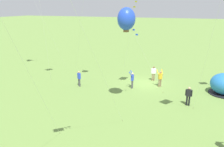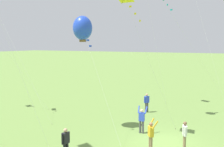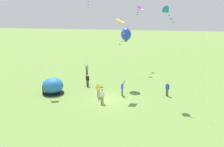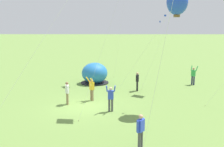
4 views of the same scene
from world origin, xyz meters
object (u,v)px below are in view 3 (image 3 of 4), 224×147
(person_center_field, at_px, (102,95))
(kite_yellow, at_px, (121,23))
(person_near_tent, at_px, (167,88))
(kite_teal, at_px, (167,11))
(kite_blue, at_px, (126,34))
(kite_white, at_px, (142,12))
(kite_pink, at_px, (89,0))
(person_flying_kite, at_px, (122,88))
(person_watching_sky, at_px, (88,80))
(person_strolling, at_px, (99,90))
(kite_purple, at_px, (138,10))
(person_arms_raised, at_px, (87,70))
(popup_tent, at_px, (53,86))

(person_center_field, relative_size, kite_yellow, 0.18)
(person_near_tent, distance_m, person_center_field, 8.54)
(kite_teal, height_order, kite_blue, kite_teal)
(kite_white, bearing_deg, kite_pink, -124.30)
(person_flying_kite, xyz_separation_m, kite_blue, (-0.63, 4.38, 6.36))
(kite_teal, bearing_deg, person_watching_sky, 170.00)
(person_center_field, height_order, person_strolling, person_strolling)
(person_center_field, height_order, kite_blue, kite_blue)
(person_center_field, relative_size, kite_pink, 0.13)
(person_strolling, distance_m, kite_purple, 18.62)
(person_watching_sky, relative_size, kite_teal, 0.16)
(person_arms_raised, xyz_separation_m, person_strolling, (5.60, -9.56, 0.00))
(person_flying_kite, xyz_separation_m, kite_purple, (-0.68, 14.14, 9.87))
(popup_tent, distance_m, kite_yellow, 11.89)
(kite_yellow, xyz_separation_m, kite_purple, (-0.15, 13.17, 1.87))
(person_flying_kite, bearing_deg, person_near_tent, 15.44)
(person_center_field, xyz_separation_m, kite_blue, (0.97, 7.65, 6.39))
(person_arms_raised, relative_size, kite_pink, 0.15)
(person_near_tent, height_order, person_watching_sky, same)
(popup_tent, height_order, person_strolling, popup_tent)
(kite_purple, bearing_deg, person_flying_kite, -87.24)
(kite_yellow, xyz_separation_m, kite_blue, (-0.10, 3.41, -1.64))
(kite_pink, distance_m, kite_blue, 8.73)
(popup_tent, xyz_separation_m, person_flying_kite, (8.88, 1.79, 0.00))
(kite_teal, bearing_deg, popup_tent, -170.96)
(person_near_tent, relative_size, kite_yellow, 0.18)
(person_arms_raised, relative_size, person_watching_sky, 1.10)
(person_near_tent, xyz_separation_m, kite_teal, (-0.55, -1.10, 9.37))
(person_near_tent, bearing_deg, kite_pink, 155.56)
(kite_pink, bearing_deg, person_center_field, -61.80)
(popup_tent, distance_m, person_center_field, 7.43)
(person_strolling, relative_size, kite_white, 0.16)
(person_near_tent, relative_size, person_strolling, 0.91)
(person_arms_raised, height_order, person_watching_sky, person_arms_raised)
(person_near_tent, relative_size, person_watching_sky, 1.00)
(kite_white, bearing_deg, person_near_tent, -69.13)
(person_flying_kite, height_order, kite_white, kite_white)
(popup_tent, height_order, person_center_field, popup_tent)
(person_flying_kite, xyz_separation_m, person_strolling, (-2.64, -1.53, 0.00))
(kite_white, relative_size, kite_pink, 0.89)
(person_strolling, height_order, kite_pink, kite_pink)
(person_watching_sky, bearing_deg, person_strolling, -51.18)
(kite_teal, bearing_deg, person_strolling, -165.61)
(kite_blue, bearing_deg, popup_tent, -143.20)
(kite_white, distance_m, kite_teal, 17.67)
(person_flying_kite, relative_size, person_strolling, 1.00)
(person_near_tent, relative_size, kite_white, 0.15)
(person_flying_kite, distance_m, person_near_tent, 5.69)
(person_strolling, height_order, kite_blue, kite_blue)
(person_arms_raised, bearing_deg, kite_blue, -25.56)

